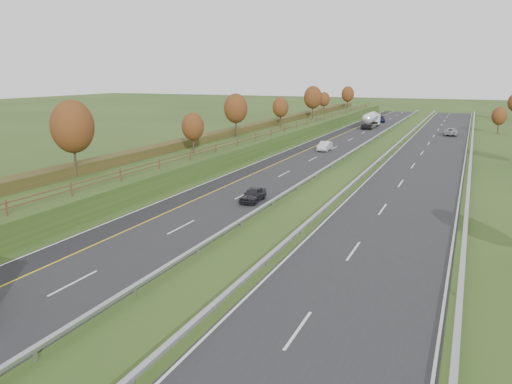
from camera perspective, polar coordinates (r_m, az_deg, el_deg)
ground at (r=67.49m, az=11.00°, el=2.80°), size 400.00×400.00×0.00m
near_carriageway at (r=74.28m, az=5.82°, el=3.95°), size 10.50×200.00×0.04m
far_carriageway at (r=71.14m, az=18.59°, el=2.90°), size 10.50×200.00×0.04m
hard_shoulder at (r=75.48m, az=3.10°, el=4.15°), size 3.00×200.00×0.04m
lane_markings at (r=72.51m, az=10.62°, el=3.58°), size 26.75×200.00×0.01m
embankment_left at (r=78.98m, az=-3.22°, el=5.28°), size 12.00×200.00×2.00m
hedge_left at (r=79.68m, az=-4.53°, el=6.45°), size 2.20×180.00×1.10m
fence_left at (r=76.48m, az=-0.34°, el=6.34°), size 0.12×189.06×1.20m
median_barrier_near at (r=72.69m, az=10.12°, el=4.08°), size 0.32×200.00×0.71m
median_barrier_far at (r=71.72m, az=14.09°, el=3.76°), size 0.32×200.00×0.71m
outer_barrier_far at (r=70.82m, az=23.30°, el=2.95°), size 0.32×200.00×0.71m
trees_left at (r=75.25m, az=-4.19°, el=8.97°), size 6.64×164.30×7.66m
road_tanker at (r=118.32m, az=12.99°, el=8.08°), size 2.40×11.22×3.46m
car_dark_near at (r=48.14m, az=-0.33°, el=-0.29°), size 1.75×4.06×1.36m
car_silver_mid at (r=81.19m, az=7.87°, el=5.23°), size 1.60×4.44×1.46m
car_small_far at (r=132.18m, az=14.06°, el=8.07°), size 2.77×5.40×1.50m
car_oncoming at (r=107.95m, az=21.37°, el=6.45°), size 2.60×5.37×1.47m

